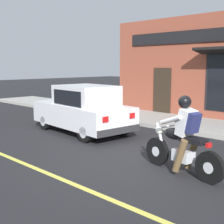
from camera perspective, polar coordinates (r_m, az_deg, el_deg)
name	(u,v)px	position (r m, az deg, el deg)	size (l,w,h in m)	color
ground_plane	(130,162)	(7.33, 3.37, -9.03)	(80.00, 80.00, 0.00)	black
sidewalk_curb	(151,118)	(12.77, 7.18, -1.17)	(2.60, 22.00, 0.14)	#9E9B93
motorcycle_with_rider	(183,141)	(6.53, 12.81, -5.28)	(0.66, 2.01, 1.62)	black
car_hatchback	(83,110)	(10.28, -5.32, 0.42)	(1.99, 3.92, 1.57)	black
traffic_cone	(116,105)	(14.17, 0.80, 1.34)	(0.36, 0.36, 0.60)	black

